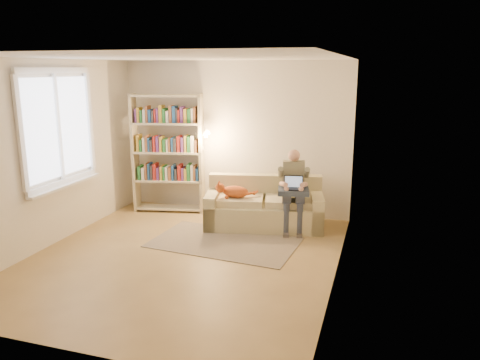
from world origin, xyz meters
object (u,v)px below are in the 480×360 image
(sofa, at_px, (264,209))
(bookshelf, at_px, (168,148))
(person, at_px, (293,185))
(laptop, at_px, (289,185))
(cat, at_px, (236,191))

(sofa, distance_m, bookshelf, 2.02)
(person, relative_size, laptop, 3.79)
(sofa, distance_m, person, 0.64)
(person, height_order, cat, person)
(sofa, bearing_deg, person, -17.67)
(cat, xyz_separation_m, laptop, (0.83, 0.05, 0.14))
(cat, bearing_deg, person, -1.66)
(sofa, xyz_separation_m, person, (0.47, -0.05, 0.43))
(laptop, bearing_deg, person, 52.21)
(sofa, relative_size, laptop, 5.93)
(sofa, height_order, bookshelf, bookshelf)
(person, xyz_separation_m, bookshelf, (-2.28, 0.35, 0.42))
(person, distance_m, cat, 0.90)
(person, bearing_deg, laptop, -127.79)
(cat, height_order, laptop, laptop)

